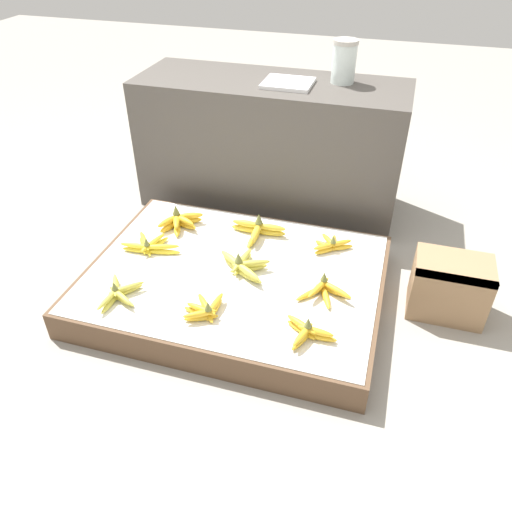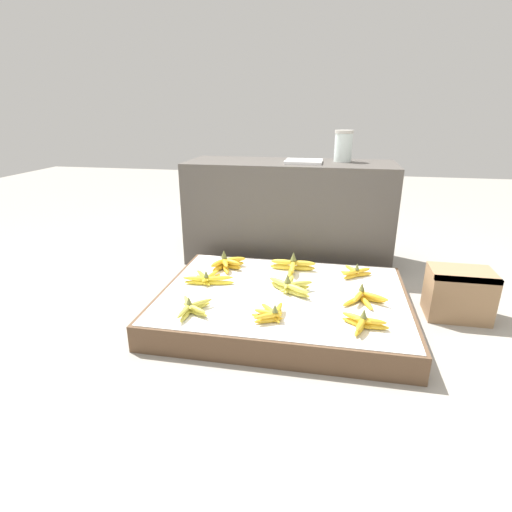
{
  "view_description": "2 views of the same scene",
  "coord_description": "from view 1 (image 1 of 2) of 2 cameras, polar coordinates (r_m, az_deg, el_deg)",
  "views": [
    {
      "loc": [
        0.58,
        -1.61,
        1.47
      ],
      "look_at": [
        0.07,
        0.08,
        0.18
      ],
      "focal_mm": 35.0,
      "sensor_mm": 36.0,
      "label": 1
    },
    {
      "loc": [
        0.21,
        -1.87,
        1.03
      ],
      "look_at": [
        -0.15,
        0.02,
        0.32
      ],
      "focal_mm": 28.0,
      "sensor_mm": 36.0,
      "label": 2
    }
  ],
  "objects": [
    {
      "name": "banana_bunch_front_left",
      "position": [
        2.1,
        -15.49,
        -4.09
      ],
      "size": [
        0.17,
        0.23,
        0.08
      ],
      "color": "gold",
      "rests_on": "display_platform"
    },
    {
      "name": "banana_bunch_middle_left",
      "position": [
        2.33,
        -12.05,
        1.12
      ],
      "size": [
        0.28,
        0.18,
        0.09
      ],
      "color": "yellow",
      "rests_on": "display_platform"
    },
    {
      "name": "banana_bunch_back_midleft",
      "position": [
        2.37,
        0.15,
        3.03
      ],
      "size": [
        0.27,
        0.17,
        0.11
      ],
      "color": "gold",
      "rests_on": "display_platform"
    },
    {
      "name": "banana_bunch_back_left",
      "position": [
        2.46,
        -8.72,
        3.92
      ],
      "size": [
        0.19,
        0.19,
        0.11
      ],
      "color": "gold",
      "rests_on": "display_platform"
    },
    {
      "name": "banana_bunch_front_midright",
      "position": [
        1.86,
        5.86,
        -8.61
      ],
      "size": [
        0.21,
        0.16,
        0.09
      ],
      "color": "gold",
      "rests_on": "display_platform"
    },
    {
      "name": "banana_bunch_back_midright",
      "position": [
        2.31,
        8.62,
        1.3
      ],
      "size": [
        0.18,
        0.18,
        0.08
      ],
      "color": "gold",
      "rests_on": "display_platform"
    },
    {
      "name": "glass_jar",
      "position": [
        2.64,
        10.04,
        21.07
      ],
      "size": [
        0.12,
        0.12,
        0.2
      ],
      "color": "silver",
      "rests_on": "back_vendor_table"
    },
    {
      "name": "wooden_crate",
      "position": [
        2.24,
        21.21,
        -3.32
      ],
      "size": [
        0.31,
        0.21,
        0.26
      ],
      "color": "#997551",
      "rests_on": "ground_plane"
    },
    {
      "name": "banana_bunch_middle_midright",
      "position": [
        2.05,
        7.86,
        -3.9
      ],
      "size": [
        0.23,
        0.17,
        0.09
      ],
      "color": "gold",
      "rests_on": "display_platform"
    },
    {
      "name": "back_vendor_table",
      "position": [
        2.78,
        1.64,
        12.5
      ],
      "size": [
        1.4,
        0.5,
        0.7
      ],
      "color": "#4C4742",
      "rests_on": "ground_plane"
    },
    {
      "name": "banana_bunch_front_midleft",
      "position": [
        1.95,
        -5.79,
        -6.16
      ],
      "size": [
        0.15,
        0.18,
        0.09
      ],
      "color": "gold",
      "rests_on": "display_platform"
    },
    {
      "name": "banana_bunch_middle_midleft",
      "position": [
        2.15,
        -1.52,
        -1.07
      ],
      "size": [
        0.24,
        0.22,
        0.11
      ],
      "color": "gold",
      "rests_on": "display_platform"
    },
    {
      "name": "foam_tray_white",
      "position": [
        2.6,
        3.67,
        19.12
      ],
      "size": [
        0.24,
        0.21,
        0.02
      ],
      "color": "white",
      "rests_on": "back_vendor_table"
    },
    {
      "name": "ground_plane",
      "position": [
        2.25,
        -2.39,
        -4.46
      ],
      "size": [
        10.0,
        10.0,
        0.0
      ],
      "primitive_type": "plane",
      "color": "gray"
    },
    {
      "name": "display_platform",
      "position": [
        2.21,
        -2.43,
        -3.15
      ],
      "size": [
        1.27,
        0.95,
        0.13
      ],
      "color": "brown",
      "rests_on": "ground_plane"
    }
  ]
}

